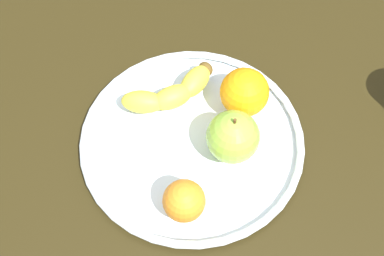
# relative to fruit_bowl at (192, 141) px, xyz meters

# --- Properties ---
(ground_plane) EXTENTS (1.43, 1.43, 0.04)m
(ground_plane) POSITION_rel_fruit_bowl_xyz_m (0.00, 0.00, -0.03)
(ground_plane) COLOR black
(fruit_bowl) EXTENTS (0.35, 0.35, 0.02)m
(fruit_bowl) POSITION_rel_fruit_bowl_xyz_m (0.00, 0.00, 0.00)
(fruit_bowl) COLOR silver
(fruit_bowl) RESTS_ON ground_plane
(banana) EXTENTS (0.15, 0.10, 0.04)m
(banana) POSITION_rel_fruit_bowl_xyz_m (-0.03, 0.07, 0.03)
(banana) COLOR gold
(banana) RESTS_ON fruit_bowl
(apple) EXTENTS (0.08, 0.08, 0.09)m
(apple) POSITION_rel_fruit_bowl_xyz_m (0.06, -0.02, 0.05)
(apple) COLOR #8AB839
(apple) RESTS_ON fruit_bowl
(orange_back_right) EXTENTS (0.06, 0.06, 0.06)m
(orange_back_right) POSITION_rel_fruit_bowl_xyz_m (-0.02, -0.12, 0.04)
(orange_back_right) COLOR orange
(orange_back_right) RESTS_ON fruit_bowl
(orange_front_right) EXTENTS (0.08, 0.08, 0.08)m
(orange_front_right) POSITION_rel_fruit_bowl_xyz_m (0.08, 0.05, 0.05)
(orange_front_right) COLOR orange
(orange_front_right) RESTS_ON fruit_bowl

